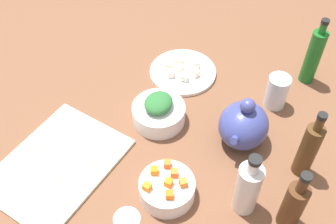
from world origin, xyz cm
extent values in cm
cube|color=brown|center=(0.00, 0.00, 1.50)|extent=(190.00, 190.00, 3.00)
cube|color=silver|center=(26.23, -19.28, 3.50)|extent=(36.73, 28.88, 1.00)
cylinder|color=white|center=(-20.85, -5.33, 3.60)|extent=(21.16, 21.16, 1.20)
cylinder|color=white|center=(0.36, -2.98, 5.76)|extent=(15.09, 15.09, 5.52)
cylinder|color=white|center=(20.68, 10.30, 5.65)|extent=(13.81, 13.81, 5.30)
ellipsoid|color=#3C448D|center=(-4.00, 20.60, 9.20)|extent=(14.17, 13.28, 12.40)
sphere|color=#414589|center=(-4.00, 20.60, 16.99)|extent=(3.97, 3.97, 3.97)
cylinder|color=#3C448D|center=(2.02, 20.60, 10.75)|extent=(5.38, 2.00, 3.93)
cylinder|color=silver|center=(14.82, 28.23, 10.55)|extent=(5.90, 5.90, 15.09)
cylinder|color=silver|center=(14.82, 28.23, 19.80)|extent=(2.65, 2.65, 3.41)
cylinder|color=black|center=(14.82, 28.23, 22.10)|extent=(2.95, 2.95, 1.20)
cylinder|color=#4F2C17|center=(14.08, 38.89, 10.09)|extent=(4.96, 4.96, 14.18)
cylinder|color=#4F2C17|center=(14.08, 38.89, 19.40)|extent=(2.23, 2.23, 4.45)
cylinder|color=black|center=(14.08, 38.89, 22.23)|extent=(2.48, 2.48, 1.20)
cylinder|color=#1A6321|center=(-36.25, 30.46, 12.06)|extent=(4.60, 4.60, 18.12)
cylinder|color=#1A6321|center=(-36.25, 30.46, 22.79)|extent=(2.07, 2.07, 3.33)
cylinder|color=black|center=(-36.25, 30.46, 25.05)|extent=(2.30, 2.30, 1.20)
cylinder|color=#503318|center=(-1.68, 37.90, 11.42)|extent=(4.51, 4.51, 16.85)
cylinder|color=#503318|center=(-1.68, 37.90, 21.81)|extent=(2.03, 2.03, 3.93)
cylinder|color=black|center=(-1.68, 37.90, 24.38)|extent=(2.25, 2.25, 1.20)
cylinder|color=white|center=(-21.32, 24.67, 8.23)|extent=(6.40, 6.40, 10.46)
cube|color=orange|center=(20.84, 10.82, 9.20)|extent=(1.83, 1.83, 1.80)
cube|color=orange|center=(17.81, 10.84, 9.20)|extent=(2.38, 2.38, 1.80)
cube|color=orange|center=(19.42, 6.22, 9.20)|extent=(2.38, 2.38, 1.80)
cube|color=orange|center=(24.17, 6.79, 9.20)|extent=(1.98, 1.98, 1.80)
cube|color=orange|center=(23.73, 12.50, 9.20)|extent=(2.40, 2.40, 1.80)
cube|color=orange|center=(19.31, 13.97, 9.20)|extent=(2.55, 2.55, 1.80)
cube|color=orange|center=(16.22, 8.15, 9.20)|extent=(2.39, 2.39, 1.80)
ellipsoid|color=#2D6C33|center=(0.36, -2.98, 10.30)|extent=(8.92, 7.83, 3.56)
cube|color=white|center=(-17.36, -3.13, 5.30)|extent=(2.75, 2.75, 2.20)
cube|color=#F0EACA|center=(-23.52, -8.22, 5.30)|extent=(2.26, 2.26, 2.20)
cube|color=white|center=(-24.40, -2.47, 5.30)|extent=(3.10, 3.10, 2.20)
cube|color=white|center=(-16.85, -7.57, 5.30)|extent=(3.09, 3.09, 2.20)
cube|color=white|center=(-20.21, -5.98, 5.30)|extent=(3.04, 3.04, 2.20)
cube|color=white|center=(-20.59, -0.86, 5.30)|extent=(2.89, 2.89, 2.20)
cube|color=#EBF1CD|center=(-20.00, -9.83, 5.30)|extent=(2.40, 2.40, 2.20)
pyramid|color=beige|center=(24.52, -27.36, 5.13)|extent=(5.06, 4.54, 2.25)
pyramid|color=beige|center=(21.66, -10.75, 5.15)|extent=(6.47, 6.52, 2.30)
pyramid|color=beige|center=(29.70, -15.59, 5.27)|extent=(5.28, 5.37, 2.55)
camera|label=1|loc=(67.21, 34.43, 93.44)|focal=43.82mm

